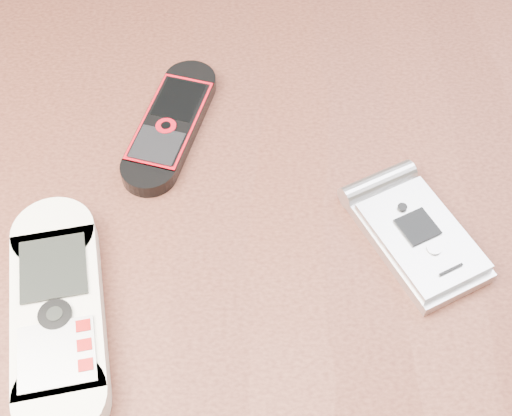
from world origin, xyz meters
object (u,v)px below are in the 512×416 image
object	(u,v)px
motorola_razr	(418,236)
nokia_white	(58,312)
table	(250,285)
nokia_black_red	(171,124)

from	to	relation	value
motorola_razr	nokia_white	bearing A→B (deg)	166.60
table	nokia_white	bearing A→B (deg)	-146.17
nokia_white	motorola_razr	size ratio (longest dim) A/B	1.55
nokia_white	table	bearing A→B (deg)	22.53
table	motorola_razr	size ratio (longest dim) A/B	10.27
table	nokia_black_red	bearing A→B (deg)	126.87
nokia_black_red	motorola_razr	size ratio (longest dim) A/B	1.21
nokia_white	nokia_black_red	xyz separation A→B (m)	(0.06, 0.17, -0.00)
table	nokia_black_red	distance (m)	0.16
nokia_white	motorola_razr	distance (m)	0.26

